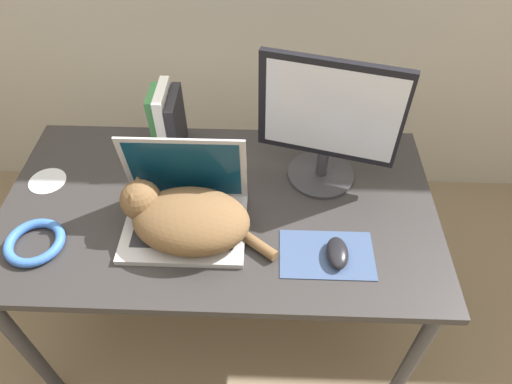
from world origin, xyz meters
TOP-DOWN VIEW (x-y plane):
  - desk at (0.00, 0.37)m, footprint 1.35×0.74m
  - laptop at (-0.09, 0.30)m, footprint 0.36×0.26m
  - cat at (-0.08, 0.25)m, footprint 0.46×0.25m
  - external_monitor at (0.33, 0.51)m, footprint 0.42×0.22m
  - mousepad at (0.32, 0.19)m, footprint 0.27×0.17m
  - computer_mouse at (0.35, 0.18)m, footprint 0.06×0.11m
  - book_row at (-0.19, 0.63)m, footprint 0.09×0.17m
  - cable_coil at (-0.51, 0.19)m, footprint 0.17×0.17m
  - cd_disc at (-0.57, 0.45)m, footprint 0.12×0.12m

SIDE VIEW (x-z plane):
  - desk at x=0.00m, z-range 0.30..1.05m
  - cd_disc at x=-0.57m, z-range 0.75..0.75m
  - mousepad at x=0.32m, z-range 0.75..0.76m
  - cable_coil at x=-0.51m, z-range 0.75..0.78m
  - computer_mouse at x=0.35m, z-range 0.76..0.79m
  - laptop at x=-0.09m, z-range 0.67..0.94m
  - cat at x=-0.08m, z-range 0.74..0.91m
  - book_row at x=-0.19m, z-range 0.75..0.99m
  - external_monitor at x=0.33m, z-range 0.76..1.19m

